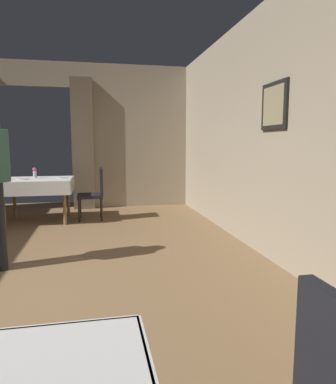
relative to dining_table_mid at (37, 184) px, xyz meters
name	(u,v)px	position (x,y,z in m)	size (l,w,h in m)	color
wall_right	(289,129)	(3.04, -2.97, 0.84)	(0.16, 8.40, 3.00)	tan
wall_back	(36,136)	(-0.16, 1.21, 0.87)	(6.40, 0.27, 3.00)	tan
dining_table_mid	(37,184)	(0.00, 0.00, 0.00)	(1.19, 1.03, 0.75)	olive
chair_mid_right	(95,191)	(0.98, -0.08, -0.14)	(0.44, 0.44, 0.93)	black
flower_vase_mid	(35,172)	(-0.06, 0.16, 0.19)	(0.07, 0.07, 0.19)	silver
plate_mid_b	(23,179)	(-0.22, -0.09, 0.10)	(0.20, 0.20, 0.01)	white
plate_mid_c	(62,178)	(0.42, 0.02, 0.10)	(0.19, 0.19, 0.01)	white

